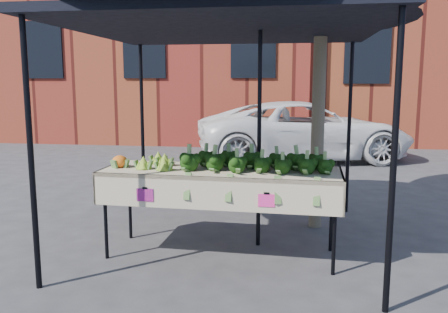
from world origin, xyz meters
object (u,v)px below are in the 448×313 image
at_px(table, 221,212).
at_px(canopy, 228,120).
at_px(street_tree, 321,41).
at_px(vehicle, 306,53).

distance_m(table, canopy, 1.01).
distance_m(canopy, street_tree, 1.51).
bearing_deg(canopy, table, -90.80).
height_order(canopy, street_tree, street_tree).
height_order(table, canopy, canopy).
bearing_deg(street_tree, table, -131.67).
xyz_separation_m(table, street_tree, (1.00, 1.13, 1.80)).
height_order(canopy, vehicle, vehicle).
distance_m(table, vehicle, 6.65).
relative_size(canopy, street_tree, 0.70).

